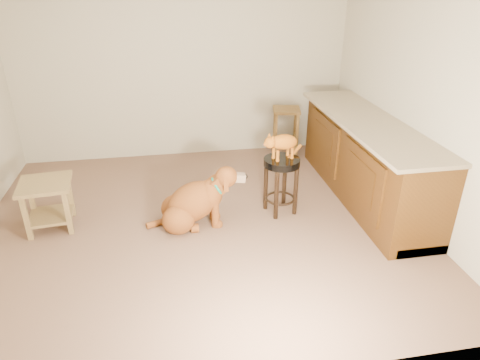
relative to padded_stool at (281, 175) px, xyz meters
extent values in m
cube|color=brown|center=(-0.90, -0.11, -0.45)|extent=(4.50, 4.00, 0.01)
cube|color=#AEA68C|center=(-0.90, 1.89, 0.85)|extent=(4.50, 0.04, 2.60)
cube|color=#AEA68C|center=(-0.90, -2.11, 0.85)|extent=(4.50, 0.04, 2.60)
cube|color=#AEA68C|center=(1.35, -0.11, 0.85)|extent=(0.04, 4.00, 2.60)
cube|color=#41250B|center=(1.05, 0.19, 0.00)|extent=(0.60, 2.50, 0.90)
cube|color=gray|center=(1.02, 0.19, 0.47)|extent=(0.70, 2.56, 0.04)
cube|color=black|center=(1.09, 0.19, -0.40)|extent=(0.52, 2.50, 0.10)
cube|color=#41250B|center=(0.74, -0.36, 0.05)|extent=(0.02, 0.90, 0.62)
cube|color=#41250B|center=(0.74, 0.74, 0.05)|extent=(0.02, 0.90, 0.62)
cube|color=#351D09|center=(0.73, -0.36, 0.05)|extent=(0.02, 0.60, 0.40)
cube|color=#351D09|center=(0.73, 0.74, 0.05)|extent=(0.02, 0.60, 0.40)
cylinder|color=black|center=(0.08, 0.14, -0.17)|extent=(0.05, 0.05, 0.56)
cylinder|color=black|center=(-0.14, 0.08, -0.17)|extent=(0.05, 0.05, 0.56)
cylinder|color=black|center=(0.14, -0.08, -0.17)|extent=(0.05, 0.05, 0.56)
cylinder|color=black|center=(-0.08, -0.14, -0.17)|extent=(0.05, 0.05, 0.56)
torus|color=black|center=(0.00, 0.00, -0.29)|extent=(0.40, 0.40, 0.03)
cylinder|color=black|center=(0.00, 0.00, 0.15)|extent=(0.39, 0.39, 0.08)
cube|color=brown|center=(0.67, 1.70, -0.12)|extent=(0.05, 0.05, 0.65)
cube|color=brown|center=(0.37, 1.76, -0.12)|extent=(0.05, 0.05, 0.65)
cube|color=brown|center=(0.61, 1.41, -0.12)|extent=(0.05, 0.05, 0.65)
cube|color=brown|center=(0.31, 1.47, -0.12)|extent=(0.05, 0.05, 0.65)
cube|color=brown|center=(0.49, 1.59, 0.22)|extent=(0.44, 0.44, 0.04)
cube|color=olive|center=(-2.25, 0.30, -0.21)|extent=(0.05, 0.05, 0.48)
cube|color=olive|center=(-2.63, 0.26, -0.21)|extent=(0.05, 0.05, 0.48)
cube|color=olive|center=(-2.20, -0.08, -0.21)|extent=(0.05, 0.05, 0.48)
cube|color=olive|center=(-2.58, -0.12, -0.21)|extent=(0.05, 0.05, 0.48)
cube|color=olive|center=(-2.41, 0.09, 0.05)|extent=(0.55, 0.55, 0.04)
cube|color=olive|center=(-2.41, 0.09, -0.32)|extent=(0.46, 0.46, 0.03)
ellipsoid|color=brown|center=(-1.13, 0.01, -0.31)|extent=(0.34, 0.28, 0.31)
ellipsoid|color=brown|center=(-1.12, -0.24, -0.31)|extent=(0.34, 0.28, 0.31)
cylinder|color=brown|center=(-0.97, 0.03, -0.41)|extent=(0.08, 0.10, 0.10)
cylinder|color=brown|center=(-0.96, -0.26, -0.41)|extent=(0.08, 0.10, 0.10)
ellipsoid|color=brown|center=(-0.96, -0.12, -0.18)|extent=(0.70, 0.37, 0.62)
ellipsoid|color=brown|center=(-0.78, -0.11, -0.11)|extent=(0.26, 0.29, 0.32)
cylinder|color=brown|center=(-0.75, -0.03, -0.27)|extent=(0.08, 0.08, 0.36)
cylinder|color=brown|center=(-0.74, -0.20, -0.27)|extent=(0.08, 0.08, 0.36)
sphere|color=brown|center=(-0.72, -0.03, -0.43)|extent=(0.10, 0.10, 0.10)
sphere|color=brown|center=(-0.71, -0.20, -0.43)|extent=(0.10, 0.10, 0.10)
cylinder|color=brown|center=(-0.71, -0.11, -0.01)|extent=(0.23, 0.17, 0.23)
ellipsoid|color=brown|center=(-0.61, -0.11, 0.08)|extent=(0.23, 0.21, 0.22)
cube|color=#8D7158|center=(-0.49, -0.11, 0.06)|extent=(0.15, 0.08, 0.10)
sphere|color=black|center=(-0.41, -0.11, 0.06)|extent=(0.05, 0.05, 0.05)
cube|color=brown|center=(-0.63, -0.01, 0.05)|extent=(0.05, 0.06, 0.16)
cube|color=brown|center=(-0.63, -0.21, 0.05)|extent=(0.05, 0.06, 0.16)
torus|color=#0E7458|center=(-0.71, -0.11, -0.02)|extent=(0.13, 0.21, 0.19)
cylinder|color=#D8BF4C|center=(-0.66, -0.11, -0.09)|extent=(0.01, 0.04, 0.04)
cylinder|color=brown|center=(-1.32, -0.07, -0.42)|extent=(0.29, 0.16, 0.07)
ellipsoid|color=#9F500F|center=(0.02, 0.00, 0.37)|extent=(0.35, 0.23, 0.20)
cylinder|color=#9F500F|center=(-0.09, 0.02, 0.25)|extent=(0.03, 0.03, 0.12)
sphere|color=#9F500F|center=(-0.09, 0.02, 0.20)|extent=(0.04, 0.04, 0.04)
cylinder|color=#9F500F|center=(-0.06, -0.06, 0.25)|extent=(0.03, 0.03, 0.12)
sphere|color=#9F500F|center=(-0.06, -0.06, 0.20)|extent=(0.04, 0.04, 0.04)
cylinder|color=#9F500F|center=(0.08, 0.07, 0.25)|extent=(0.03, 0.03, 0.12)
sphere|color=#9F500F|center=(0.08, 0.07, 0.20)|extent=(0.04, 0.04, 0.04)
cylinder|color=#9F500F|center=(0.10, -0.02, 0.25)|extent=(0.03, 0.03, 0.12)
sphere|color=#9F500F|center=(0.10, -0.02, 0.20)|extent=(0.04, 0.04, 0.04)
sphere|color=#9F500F|center=(-0.15, -0.04, 0.39)|extent=(0.12, 0.12, 0.12)
sphere|color=#9F500F|center=(-0.19, -0.05, 0.38)|extent=(0.04, 0.04, 0.04)
sphere|color=brown|center=(-0.21, -0.06, 0.38)|extent=(0.02, 0.02, 0.02)
cone|color=#9F500F|center=(-0.14, 0.00, 0.45)|extent=(0.06, 0.06, 0.06)
cone|color=#C66B60|center=(-0.15, 0.00, 0.45)|extent=(0.03, 0.03, 0.03)
cone|color=#9F500F|center=(-0.13, -0.07, 0.45)|extent=(0.06, 0.06, 0.06)
cone|color=#C66B60|center=(-0.13, -0.07, 0.45)|extent=(0.03, 0.03, 0.03)
cylinder|color=#9F500F|center=(0.16, 0.09, 0.21)|extent=(0.21, 0.18, 0.12)
camera|label=1|loc=(-1.15, -4.00, 1.95)|focal=32.00mm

